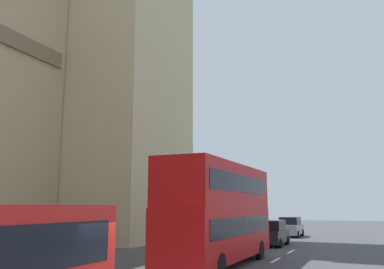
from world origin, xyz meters
name	(u,v)px	position (x,y,z in m)	size (l,w,h in m)	color
double_decker_bus	(220,209)	(11.08, 2.00, 2.71)	(10.26, 2.54, 4.90)	#B20F0F
sedan_lead	(272,233)	(22.26, 1.93, 0.91)	(4.40, 1.86, 1.85)	black
sedan_trailing	(291,227)	(31.85, 2.27, 0.91)	(4.40, 1.86, 1.85)	gray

